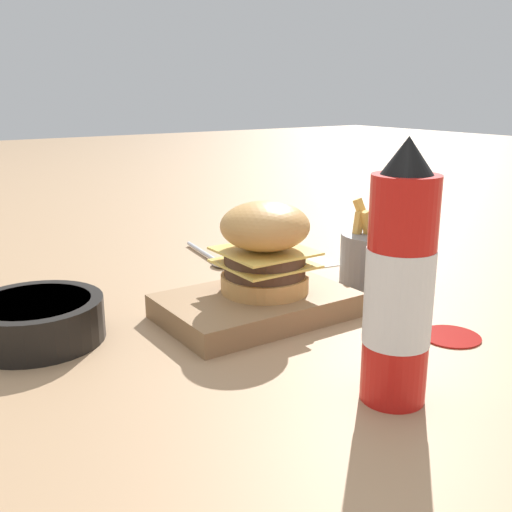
# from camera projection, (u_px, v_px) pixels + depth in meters

# --- Properties ---
(ground_plane) EXTENTS (6.00, 6.00, 0.00)m
(ground_plane) POSITION_uv_depth(u_px,v_px,m) (245.00, 305.00, 0.80)
(ground_plane) COLOR #9E7A56
(serving_board) EXTENTS (0.23, 0.15, 0.03)m
(serving_board) POSITION_uv_depth(u_px,v_px,m) (256.00, 305.00, 0.76)
(serving_board) COLOR olive
(serving_board) RESTS_ON ground_plane
(burger) EXTENTS (0.11, 0.11, 0.12)m
(burger) POSITION_uv_depth(u_px,v_px,m) (265.00, 246.00, 0.75)
(burger) COLOR tan
(burger) RESTS_ON serving_board
(ketchup_bottle) EXTENTS (0.06, 0.06, 0.24)m
(ketchup_bottle) POSITION_uv_depth(u_px,v_px,m) (399.00, 286.00, 0.53)
(ketchup_bottle) COLOR red
(ketchup_bottle) RESTS_ON ground_plane
(fries_basket) EXTENTS (0.10, 0.10, 0.14)m
(fries_basket) POSITION_uv_depth(u_px,v_px,m) (375.00, 257.00, 0.88)
(fries_basket) COLOR slate
(fries_basket) RESTS_ON ground_plane
(side_bowl) EXTENTS (0.15, 0.15, 0.05)m
(side_bowl) POSITION_uv_depth(u_px,v_px,m) (36.00, 319.00, 0.68)
(side_bowl) COLOR black
(side_bowl) RESTS_ON ground_plane
(spoon) EXTENTS (0.04, 0.17, 0.01)m
(spoon) POSITION_uv_depth(u_px,v_px,m) (214.00, 259.00, 1.00)
(spoon) COLOR silver
(spoon) RESTS_ON ground_plane
(ketchup_puddle) EXTENTS (0.07, 0.07, 0.00)m
(ketchup_puddle) POSITION_uv_depth(u_px,v_px,m) (451.00, 336.00, 0.70)
(ketchup_puddle) COLOR #9E140F
(ketchup_puddle) RESTS_ON ground_plane
(parchment_square) EXTENTS (0.13, 0.13, 0.00)m
(parchment_square) POSITION_uv_depth(u_px,v_px,m) (295.00, 260.00, 1.01)
(parchment_square) COLOR beige
(parchment_square) RESTS_ON ground_plane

